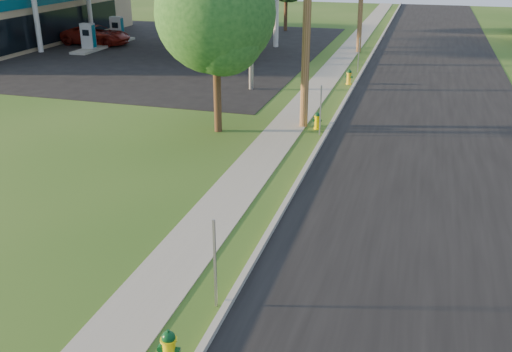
% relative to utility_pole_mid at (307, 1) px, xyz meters
% --- Properties ---
extents(road, '(8.00, 120.00, 0.02)m').
position_rel_utility_pole_mid_xyz_m(road, '(5.10, -7.00, -4.94)').
color(road, black).
rests_on(road, ground).
extents(curb, '(0.15, 120.00, 0.15)m').
position_rel_utility_pole_mid_xyz_m(curb, '(1.10, -7.00, -4.88)').
color(curb, '#9D9B90').
rests_on(curb, ground).
extents(sidewalk, '(1.50, 120.00, 0.03)m').
position_rel_utility_pole_mid_xyz_m(sidewalk, '(-0.65, -7.00, -4.94)').
color(sidewalk, gray).
rests_on(sidewalk, ground).
extents(forecourt, '(26.00, 28.00, 0.02)m').
position_rel_utility_pole_mid_xyz_m(forecourt, '(-15.40, 15.00, -4.94)').
color(forecourt, black).
rests_on(forecourt, ground).
extents(utility_pole_mid, '(1.40, 0.32, 9.80)m').
position_rel_utility_pole_mid_xyz_m(utility_pole_mid, '(0.00, 0.00, 0.00)').
color(utility_pole_mid, brown).
rests_on(utility_pole_mid, ground).
extents(sign_post_near, '(0.05, 0.04, 2.00)m').
position_rel_utility_pole_mid_xyz_m(sign_post_near, '(0.85, -12.80, -3.95)').
color(sign_post_near, gray).
rests_on(sign_post_near, ground).
extents(sign_post_mid, '(0.05, 0.04, 2.00)m').
position_rel_utility_pole_mid_xyz_m(sign_post_mid, '(0.85, -1.00, -3.95)').
color(sign_post_mid, gray).
rests_on(sign_post_mid, ground).
extents(sign_post_far, '(0.05, 0.04, 2.00)m').
position_rel_utility_pole_mid_xyz_m(sign_post_far, '(0.85, 11.20, -3.95)').
color(sign_post_far, gray).
rests_on(sign_post_far, ground).
extents(fuel_pump_nw, '(1.20, 3.20, 1.90)m').
position_rel_utility_pole_mid_xyz_m(fuel_pump_nw, '(-17.90, 13.00, -4.23)').
color(fuel_pump_nw, '#9D9B90').
rests_on(fuel_pump_nw, ground).
extents(fuel_pump_ne, '(1.20, 3.20, 1.90)m').
position_rel_utility_pole_mid_xyz_m(fuel_pump_ne, '(-8.90, 13.00, -4.23)').
color(fuel_pump_ne, '#9D9B90').
rests_on(fuel_pump_ne, ground).
extents(fuel_pump_sw, '(1.20, 3.20, 1.90)m').
position_rel_utility_pole_mid_xyz_m(fuel_pump_sw, '(-17.90, 17.00, -4.23)').
color(fuel_pump_sw, '#9D9B90').
rests_on(fuel_pump_sw, ground).
extents(fuel_pump_se, '(1.20, 3.20, 1.90)m').
position_rel_utility_pole_mid_xyz_m(fuel_pump_se, '(-8.90, 17.00, -4.23)').
color(fuel_pump_se, '#9D9B90').
rests_on(fuel_pump_se, ground).
extents(convenience_store, '(10.40, 22.40, 4.25)m').
position_rel_utility_pole_mid_xyz_m(convenience_store, '(-26.38, 15.00, -2.82)').
color(convenience_store, tan).
rests_on(convenience_store, ground).
extents(tree_verge, '(4.52, 4.52, 6.85)m').
position_rel_utility_pole_mid_xyz_m(tree_verge, '(-3.05, -1.65, -0.54)').
color(tree_verge, '#392614').
rests_on(tree_verge, ground).
extents(hydrant_near, '(0.42, 0.37, 0.80)m').
position_rel_utility_pole_mid_xyz_m(hydrant_near, '(0.70, -14.78, -4.56)').
color(hydrant_near, yellow).
rests_on(hydrant_near, ground).
extents(hydrant_mid, '(0.37, 0.33, 0.72)m').
position_rel_utility_pole_mid_xyz_m(hydrant_mid, '(0.60, -0.21, -4.60)').
color(hydrant_mid, '#EACF02').
rests_on(hydrant_mid, ground).
extents(hydrant_far, '(0.42, 0.38, 0.81)m').
position_rel_utility_pole_mid_xyz_m(hydrant_far, '(0.76, 8.06, -4.56)').
color(hydrant_far, yellow).
rests_on(hydrant_far, ground).
extents(car_red, '(5.09, 2.39, 1.41)m').
position_rel_utility_pole_mid_xyz_m(car_red, '(-18.89, 15.62, -4.25)').
color(car_red, maroon).
rests_on(car_red, ground).
extents(car_silver, '(4.64, 2.96, 1.47)m').
position_rel_utility_pole_mid_xyz_m(car_silver, '(-8.17, 13.87, -4.22)').
color(car_silver, '#ABADB3').
rests_on(car_silver, ground).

